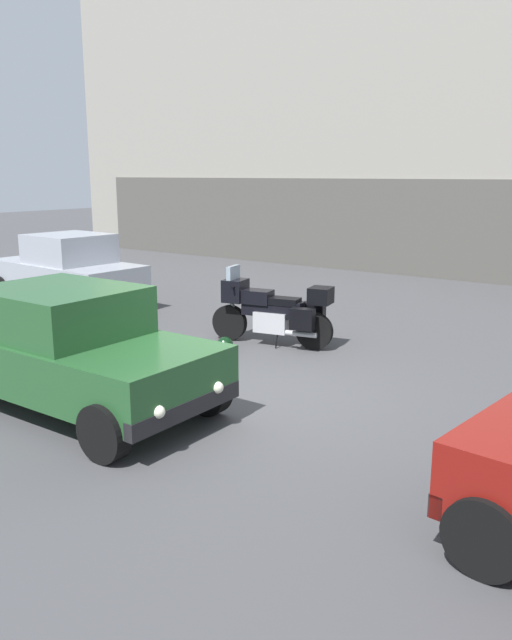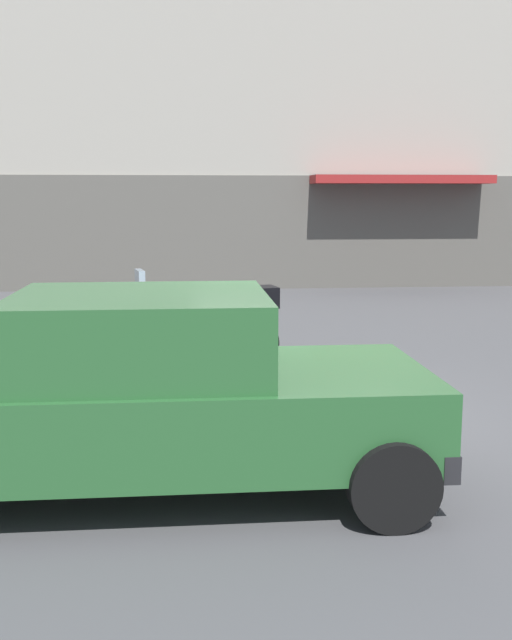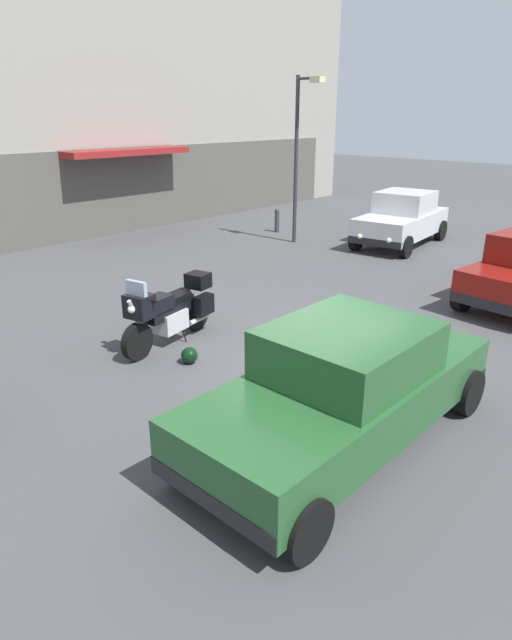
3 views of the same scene
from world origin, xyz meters
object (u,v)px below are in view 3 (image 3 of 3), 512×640
motorcycle (169,310)px  car_sedan_far (345,387)px  streetlamp_curbside (300,145)px  helmet (189,355)px  car_wagon_end (402,219)px  bollard_curbside (277,220)px

motorcycle → car_sedan_far: (-0.55, -4.10, 0.16)m
car_sedan_far → streetlamp_curbside: size_ratio=0.93×
helmet → car_wagon_end: bearing=9.9°
car_sedan_far → car_wagon_end: car_wagon_end is taller
car_wagon_end → bollard_curbside: 4.29m
helmet → car_sedan_far: bearing=-93.6°
bollard_curbside → car_sedan_far: bearing=-135.5°
streetlamp_curbside → bollard_curbside: size_ratio=6.02×
helmet → streetlamp_curbside: size_ratio=0.06×
helmet → bollard_curbside: 10.78m
motorcycle → streetlamp_curbside: (7.86, 3.39, 2.36)m
car_sedan_far → car_wagon_end: 11.51m
car_sedan_far → helmet: bearing=86.6°
motorcycle → bollard_curbside: (8.67, 4.96, -0.19)m
car_sedan_far → motorcycle: bearing=82.5°
car_sedan_far → bollard_curbside: bearing=44.7°
bollard_curbside → streetlamp_curbside: bearing=-117.2°
motorcycle → streetlamp_curbside: bearing=-168.2°
bollard_curbside → helmet: bearing=-146.9°
motorcycle → bollard_curbside: bearing=-161.8°
helmet → car_sedan_far: (-0.20, -3.18, 0.64)m
car_sedan_far → streetlamp_curbside: 11.48m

